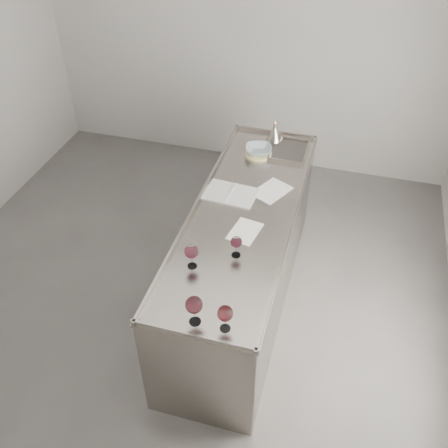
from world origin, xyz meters
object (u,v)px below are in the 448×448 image
(notebook, at_px, (230,194))
(ceramic_bowl, at_px, (259,150))
(wine_glass_small, at_px, (236,243))
(counter, at_px, (243,257))
(wine_glass_left, at_px, (191,252))
(wine_glass_middle, at_px, (194,306))
(wine_glass_right, at_px, (225,314))
(wine_funnel, at_px, (274,134))

(notebook, xyz_separation_m, ceramic_bowl, (0.08, 0.62, 0.04))
(wine_glass_small, bearing_deg, ceramic_bowl, 95.95)
(counter, distance_m, ceramic_bowl, 0.95)
(wine_glass_left, height_order, notebook, wine_glass_left)
(wine_glass_middle, distance_m, ceramic_bowl, 1.88)
(wine_glass_right, height_order, notebook, wine_glass_right)
(wine_funnel, bearing_deg, wine_glass_small, -88.11)
(wine_glass_middle, xyz_separation_m, ceramic_bowl, (-0.04, 1.88, -0.10))
(wine_glass_middle, xyz_separation_m, notebook, (-0.13, 1.26, -0.14))
(wine_glass_middle, xyz_separation_m, wine_glass_right, (0.18, -0.00, -0.01))
(notebook, relative_size, wine_funnel, 2.01)
(ceramic_bowl, bearing_deg, wine_glass_left, -94.67)
(counter, relative_size, wine_glass_right, 13.31)
(wine_glass_middle, bearing_deg, notebook, 95.73)
(notebook, height_order, wine_funnel, wine_funnel)
(wine_glass_left, height_order, wine_glass_right, same)
(wine_funnel, bearing_deg, wine_glass_right, -86.12)
(counter, xyz_separation_m, wine_funnel, (0.01, 1.08, 0.53))
(counter, xyz_separation_m, wine_glass_left, (-0.19, -0.65, 0.60))
(ceramic_bowl, distance_m, wine_funnel, 0.29)
(notebook, distance_m, wine_funnel, 0.92)
(wine_glass_right, xyz_separation_m, wine_funnel, (-0.15, 2.16, -0.07))
(wine_glass_middle, bearing_deg, wine_funnel, 89.00)
(ceramic_bowl, bearing_deg, wine_funnel, 73.85)
(wine_glass_right, distance_m, wine_funnel, 2.17)
(wine_glass_right, bearing_deg, ceramic_bowl, 96.90)
(wine_glass_small, bearing_deg, wine_funnel, 91.89)
(counter, height_order, wine_funnel, wine_funnel)
(wine_glass_middle, bearing_deg, wine_glass_right, -0.00)
(ceramic_bowl, bearing_deg, counter, -84.89)
(wine_glass_middle, relative_size, ceramic_bowl, 0.90)
(counter, relative_size, wine_glass_middle, 11.98)
(wine_glass_middle, relative_size, notebook, 0.48)
(wine_glass_right, bearing_deg, counter, 98.21)
(wine_glass_right, distance_m, ceramic_bowl, 1.90)
(ceramic_bowl, bearing_deg, wine_glass_right, -83.10)
(counter, height_order, ceramic_bowl, ceramic_bowl)
(wine_glass_right, bearing_deg, notebook, 103.84)
(wine_glass_middle, bearing_deg, wine_glass_small, 81.75)
(counter, relative_size, wine_glass_small, 15.24)
(wine_glass_right, xyz_separation_m, notebook, (-0.31, 1.26, -0.12))
(counter, height_order, wine_glass_small, wine_glass_small)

